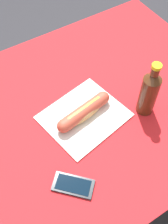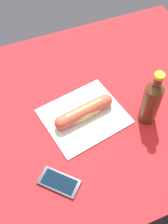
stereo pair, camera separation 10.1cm
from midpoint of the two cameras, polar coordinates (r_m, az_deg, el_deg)
ground_plane at (r=1.74m, az=2.00°, el=-14.26°), size 6.00×6.00×0.00m
dining_table at (r=1.17m, az=2.89°, el=-3.00°), size 1.22×0.92×0.76m
paper_wrapper at (r=1.04m, az=2.79°, el=-1.06°), size 0.32×0.29×0.01m
hot_dog at (r=1.01m, az=2.86°, el=-0.15°), size 0.24×0.09×0.05m
cell_phone at (r=0.91m, az=-1.84°, el=-14.33°), size 0.14×0.14×0.01m
soda_bottle at (r=0.99m, az=16.40°, el=1.94°), size 0.06×0.06×0.23m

